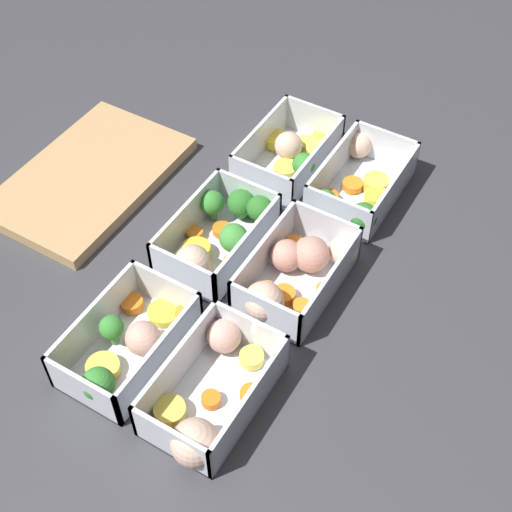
% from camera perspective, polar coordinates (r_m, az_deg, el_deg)
% --- Properties ---
extents(ground_plane, '(4.00, 4.00, 0.00)m').
position_cam_1_polar(ground_plane, '(0.92, 0.00, -0.82)').
color(ground_plane, '#38383D').
extents(container_near_left, '(0.19, 0.11, 0.06)m').
position_cam_1_polar(container_near_left, '(0.79, -3.81, -11.17)').
color(container_near_left, silver).
rests_on(container_near_left, ground_plane).
extents(container_near_center, '(0.19, 0.11, 0.06)m').
position_cam_1_polar(container_near_center, '(0.89, 3.21, -1.28)').
color(container_near_center, silver).
rests_on(container_near_center, ground_plane).
extents(container_near_right, '(0.18, 0.11, 0.06)m').
position_cam_1_polar(container_near_right, '(1.01, 8.27, 5.71)').
color(container_near_right, silver).
rests_on(container_near_right, ground_plane).
extents(container_far_left, '(0.17, 0.11, 0.06)m').
position_cam_1_polar(container_far_left, '(0.83, -10.23, -7.05)').
color(container_far_left, silver).
rests_on(container_far_left, ground_plane).
extents(container_far_center, '(0.17, 0.11, 0.06)m').
position_cam_1_polar(container_far_center, '(0.92, -2.94, 1.71)').
color(container_far_center, silver).
rests_on(container_far_center, ground_plane).
extents(container_far_right, '(0.18, 0.12, 0.06)m').
position_cam_1_polar(container_far_right, '(1.05, 2.90, 8.24)').
color(container_far_right, silver).
rests_on(container_far_right, ground_plane).
extents(cutting_board, '(0.28, 0.18, 0.02)m').
position_cam_1_polar(cutting_board, '(1.05, -13.14, 6.13)').
color(cutting_board, tan).
rests_on(cutting_board, ground_plane).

